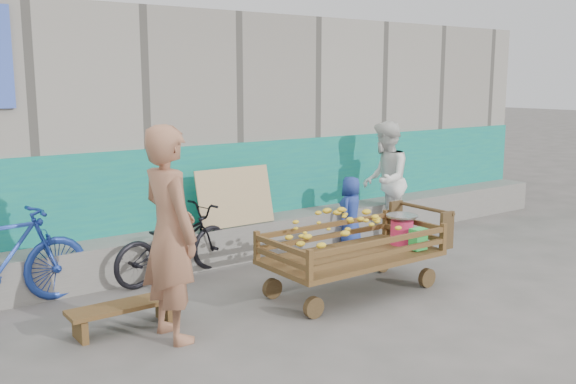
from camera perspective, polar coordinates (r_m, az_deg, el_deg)
ground at (r=5.97m, az=4.20°, el=-11.47°), size 80.00×80.00×0.00m
building_wall at (r=9.07m, az=-12.45°, el=5.22°), size 12.00×3.50×3.00m
banana_cart at (r=6.58m, az=5.54°, el=-4.15°), size 2.01×0.92×0.86m
bench at (r=5.91m, az=-14.41°, el=-10.20°), size 0.97×0.29×0.24m
vendor_man at (r=5.45m, az=-10.44°, el=-3.66°), size 0.46×0.68×1.83m
woman at (r=8.89m, az=8.59°, el=1.03°), size 1.00×0.99×1.63m
child at (r=8.52m, az=5.60°, el=-1.70°), size 0.54×0.46×0.92m
bicycle_dark at (r=7.19m, az=-10.09°, el=-4.50°), size 1.60×0.80×0.80m
bicycle_blue at (r=6.63m, az=-24.11°, el=-5.59°), size 1.72×0.65×1.01m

